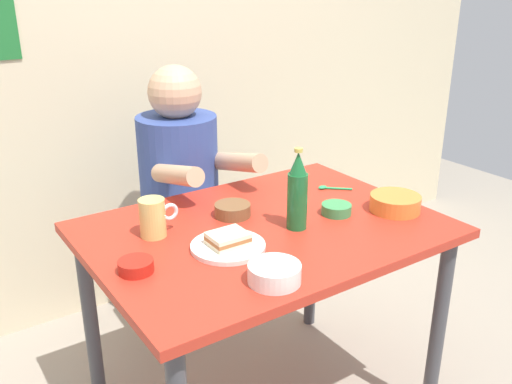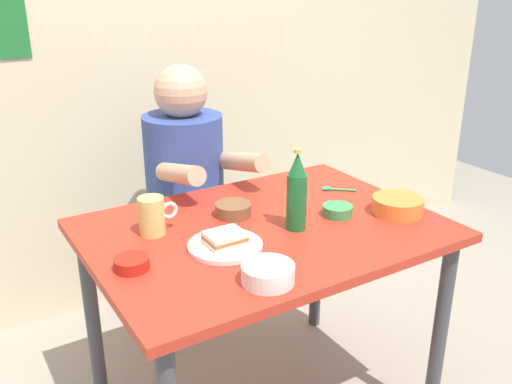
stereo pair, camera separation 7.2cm
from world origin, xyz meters
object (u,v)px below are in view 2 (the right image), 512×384
Objects in this scene: stool at (189,255)px; rice_bowl_white at (268,273)px; dining_table at (264,252)px; beer_bottle at (297,193)px; plate_orange at (225,246)px; beer_mug at (153,216)px; sandwich at (225,238)px; person_seated at (185,165)px.

rice_bowl_white is at bearing -101.58° from stool.
beer_bottle is at bearing -40.84° from dining_table.
dining_table is at bearing 21.11° from plate_orange.
beer_bottle reaches higher than beer_mug.
stool is 0.87m from beer_bottle.
dining_table is 2.44× the size of stool.
stool is 4.09× the size of sandwich.
plate_orange is at bearing -179.26° from beer_bottle.
person_seated is 2.75× the size of beer_bottle.
beer_bottle reaches higher than sandwich.
stool is at bearing 90.00° from person_seated.
sandwich is at bearing -105.33° from stool.
beer_bottle reaches higher than stool.
beer_mug reaches higher than dining_table.
person_seated is 0.71m from plate_orange.
beer_mug reaches higher than plate_orange.
person_seated is 0.94m from rice_bowl_white.
person_seated is at bearing 95.31° from beer_bottle.
person_seated is at bearing 88.84° from dining_table.
person_seated reaches higher than rice_bowl_white.
person_seated is at bearing 74.43° from plate_orange.
person_seated is at bearing -90.00° from stool.
sandwich is 0.79× the size of rice_bowl_white.
stool is at bearing 78.42° from rice_bowl_white.
beer_bottle reaches higher than dining_table.
plate_orange is 0.84× the size of beer_bottle.
person_seated is 0.59m from beer_mug.
plate_orange is 0.28m from beer_bottle.
dining_table is at bearing 139.16° from beer_bottle.
person_seated is 5.71× the size of beer_mug.
stool is 0.42m from person_seated.
plate_orange is (-0.19, -0.70, 0.40)m from stool.
stool is 0.75m from beer_mug.
beer_bottle is at bearing 0.74° from sandwich.
person_seated is 3.27× the size of plate_orange.
beer_mug is (-0.33, -0.50, 0.45)m from stool.
dining_table is 0.23m from beer_bottle.
stool is (0.01, 0.63, -0.30)m from dining_table.
person_seated is 0.69m from beer_bottle.
plate_orange is at bearing -105.33° from stool.
person_seated is (-0.00, -0.01, 0.42)m from stool.
sandwich is at bearing 90.34° from rice_bowl_white.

